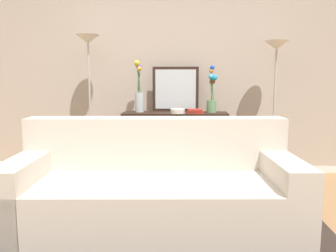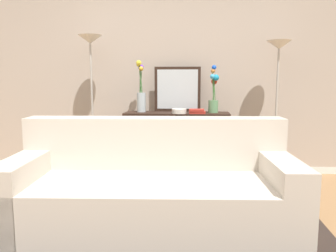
{
  "view_description": "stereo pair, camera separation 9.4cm",
  "coord_description": "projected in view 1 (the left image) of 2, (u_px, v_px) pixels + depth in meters",
  "views": [
    {
      "loc": [
        0.41,
        -2.39,
        1.22
      ],
      "look_at": [
        0.21,
        1.03,
        0.75
      ],
      "focal_mm": 36.36,
      "sensor_mm": 36.0,
      "label": 1
    },
    {
      "loc": [
        0.5,
        -2.39,
        1.22
      ],
      "look_at": [
        0.21,
        1.03,
        0.75
      ],
      "focal_mm": 36.36,
      "sensor_mm": 36.0,
      "label": 2
    }
  ],
  "objects": [
    {
      "name": "book_row_under_console",
      "position": [
        150.0,
        172.0,
        4.3
      ],
      "size": [
        0.43,
        0.17,
        0.13
      ],
      "color": "#BC3328",
      "rests_on": "ground"
    },
    {
      "name": "back_wall",
      "position": [
        157.0,
        69.0,
        4.5
      ],
      "size": [
        12.0,
        0.15,
        2.72
      ],
      "color": "white",
      "rests_on": "ground"
    },
    {
      "name": "console_table",
      "position": [
        175.0,
        133.0,
        4.22
      ],
      "size": [
        1.28,
        0.37,
        0.82
      ],
      "color": "black",
      "rests_on": "ground"
    },
    {
      "name": "wall_mirror",
      "position": [
        176.0,
        89.0,
        4.3
      ],
      "size": [
        0.58,
        0.02,
        0.56
      ],
      "color": "black",
      "rests_on": "console_table"
    },
    {
      "name": "vase_tall_flowers",
      "position": [
        139.0,
        93.0,
        4.21
      ],
      "size": [
        0.11,
        0.13,
        0.64
      ],
      "color": "silver",
      "rests_on": "console_table"
    },
    {
      "name": "floor_lamp_right",
      "position": [
        276.0,
        72.0,
        3.97
      ],
      "size": [
        0.28,
        0.28,
        1.66
      ],
      "color": "#B7B2A8",
      "rests_on": "ground"
    },
    {
      "name": "ground_plane",
      "position": [
        132.0,
        244.0,
        2.56
      ],
      "size": [
        16.0,
        16.0,
        0.02
      ],
      "primitive_type": "cube",
      "color": "#9E754C"
    },
    {
      "name": "book_stack",
      "position": [
        196.0,
        111.0,
        4.07
      ],
      "size": [
        0.2,
        0.15,
        0.05
      ],
      "color": "#BC3328",
      "rests_on": "console_table"
    },
    {
      "name": "floor_lamp_left",
      "position": [
        89.0,
        67.0,
        4.09
      ],
      "size": [
        0.28,
        0.28,
        1.75
      ],
      "color": "#B7B2A8",
      "rests_on": "ground"
    },
    {
      "name": "vase_short_flowers",
      "position": [
        212.0,
        95.0,
        4.15
      ],
      "size": [
        0.12,
        0.14,
        0.57
      ],
      "color": "#669E6B",
      "rests_on": "console_table"
    },
    {
      "name": "area_rug",
      "position": [
        154.0,
        232.0,
        2.73
      ],
      "size": [
        2.87,
        2.03,
        0.01
      ],
      "color": "#332823",
      "rests_on": "ground"
    },
    {
      "name": "fruit_bowl",
      "position": [
        178.0,
        111.0,
        4.06
      ],
      "size": [
        0.18,
        0.18,
        0.06
      ],
      "color": "silver",
      "rests_on": "console_table"
    },
    {
      "name": "couch",
      "position": [
        155.0,
        189.0,
        2.85
      ],
      "size": [
        2.37,
        1.12,
        0.88
      ],
      "color": "beige",
      "rests_on": "ground"
    }
  ]
}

